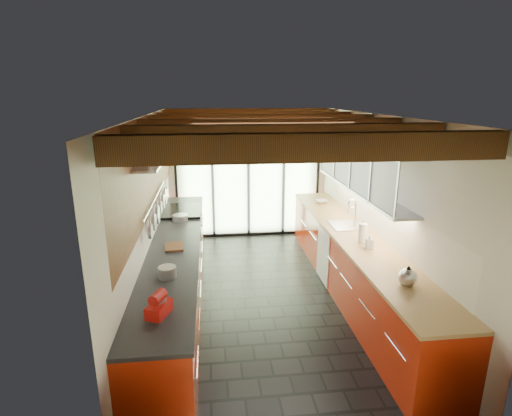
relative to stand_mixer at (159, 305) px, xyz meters
name	(u,v)px	position (x,y,z in m)	size (l,w,h in m)	color
ground	(267,297)	(1.27, 1.88, -1.02)	(5.50, 5.50, 0.00)	black
room_shell	(268,187)	(1.27, 1.88, 0.64)	(5.50, 5.50, 5.50)	silver
ceiling_beams	(264,124)	(1.27, 2.26, 1.45)	(3.14, 5.06, 4.90)	#593316
glass_door	(248,157)	(1.27, 4.57, 0.64)	(2.95, 0.10, 2.90)	#C6EAAD
left_counter	(177,272)	(-0.01, 1.88, -0.55)	(0.68, 5.00, 0.92)	#B6250C
range_stove	(183,237)	(-0.01, 3.33, -0.54)	(0.66, 0.90, 0.97)	silver
right_counter	(352,264)	(2.54, 1.88, -0.55)	(0.68, 5.00, 0.92)	#B6250C
sink_assembly	(346,223)	(2.56, 2.28, -0.05)	(0.45, 0.52, 0.43)	silver
upper_cabinets_right	(362,167)	(2.70, 2.18, 0.83)	(0.34, 3.00, 3.00)	silver
left_wall_fixtures	(159,176)	(-0.20, 2.17, 0.77)	(0.28, 2.60, 0.96)	silver
stand_mixer	(159,305)	(0.00, 0.00, 0.00)	(0.24, 0.30, 0.24)	red
pot_large	(167,272)	(0.00, 0.77, -0.03)	(0.20, 0.20, 0.13)	silver
pot_small	(180,218)	(0.00, 2.84, -0.05)	(0.25, 0.25, 0.10)	silver
cutting_board	(174,247)	(0.00, 1.66, -0.08)	(0.23, 0.33, 0.03)	brown
kettle	(408,276)	(2.54, 0.29, 0.01)	(0.23, 0.26, 0.23)	silver
paper_towel	(363,233)	(2.54, 1.58, 0.03)	(0.14, 0.14, 0.31)	white
soap_bottle	(369,241)	(2.54, 1.34, 0.00)	(0.09, 0.09, 0.20)	silver
bowl	(322,202)	(2.54, 3.62, -0.07)	(0.22, 0.22, 0.05)	silver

